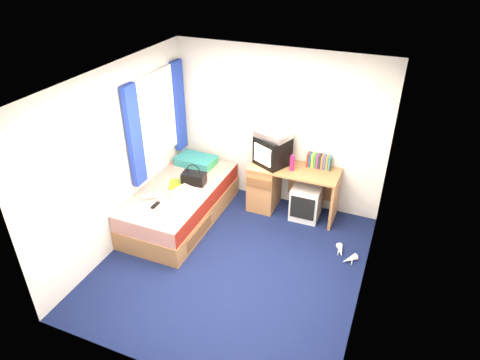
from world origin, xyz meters
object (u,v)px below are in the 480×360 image
at_px(water_bottle, 150,196).
at_px(towel, 186,195).
at_px(storage_cube, 306,202).
at_px(colour_swatch_fan, 164,211).
at_px(crt_tv, 272,151).
at_px(vcr, 273,134).
at_px(remote_control, 155,205).
at_px(bed, 181,203).
at_px(aerosol_can, 286,159).
at_px(desk, 276,185).
at_px(pink_water_bottle, 292,163).
at_px(magazine, 177,184).
at_px(white_heels, 345,255).
at_px(pillow, 196,161).
at_px(handbag, 194,178).
at_px(picture_frame, 330,165).

bearing_deg(water_bottle, towel, 24.08).
bearing_deg(storage_cube, colour_swatch_fan, -140.10).
relative_size(crt_tv, towel, 1.69).
distance_m(vcr, remote_control, 1.92).
xyz_separation_m(bed, storage_cube, (1.69, 0.75, -0.01)).
bearing_deg(colour_swatch_fan, storage_cube, 40.49).
bearing_deg(aerosol_can, desk, -163.44).
xyz_separation_m(pink_water_bottle, magazine, (-1.52, -0.69, -0.31)).
relative_size(aerosol_can, white_heels, 0.53).
relative_size(vcr, remote_control, 2.94).
bearing_deg(colour_swatch_fan, desk, 52.58).
height_order(vcr, magazine, vcr).
bearing_deg(remote_control, white_heels, 13.41).
relative_size(bed, crt_tv, 3.55).
height_order(water_bottle, colour_swatch_fan, water_bottle).
bearing_deg(bed, magazine, 145.42).
height_order(bed, water_bottle, water_bottle).
bearing_deg(towel, pillow, 109.61).
bearing_deg(magazine, desk, 30.96).
height_order(desk, vcr, vcr).
distance_m(storage_cube, colour_swatch_fan, 2.09).
xyz_separation_m(aerosol_can, towel, (-1.09, -1.06, -0.25)).
bearing_deg(remote_control, desk, 47.27).
distance_m(pillow, remote_control, 1.25).
height_order(handbag, water_bottle, handbag).
bearing_deg(crt_tv, pink_water_bottle, 14.79).
distance_m(vcr, white_heels, 1.92).
height_order(magazine, white_heels, magazine).
relative_size(pink_water_bottle, handbag, 0.62).
bearing_deg(magazine, colour_swatch_fan, -73.88).
xyz_separation_m(picture_frame, water_bottle, (-2.17, -1.39, -0.24)).
height_order(handbag, magazine, handbag).
height_order(vcr, colour_swatch_fan, vcr).
bearing_deg(colour_swatch_fan, vcr, 54.60).
height_order(handbag, remote_control, handbag).
distance_m(handbag, water_bottle, 0.71).
bearing_deg(vcr, water_bottle, -118.07).
xyz_separation_m(pink_water_bottle, towel, (-1.21, -0.95, -0.26)).
distance_m(pillow, magazine, 0.66).
distance_m(storage_cube, water_bottle, 2.27).
bearing_deg(white_heels, crt_tv, 149.54).
distance_m(crt_tv, remote_control, 1.84).
relative_size(aerosol_can, handbag, 0.53).
xyz_separation_m(water_bottle, white_heels, (2.65, 0.46, -0.54)).
height_order(pink_water_bottle, towel, pink_water_bottle).
xyz_separation_m(storage_cube, white_heels, (0.73, -0.71, -0.22)).
height_order(bed, desk, desk).
distance_m(handbag, remote_control, 0.75).
bearing_deg(aerosol_can, picture_frame, 11.31).
bearing_deg(pink_water_bottle, storage_cube, 1.86).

